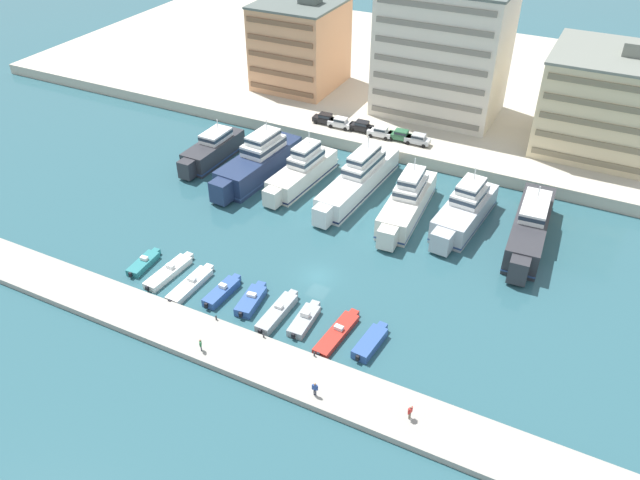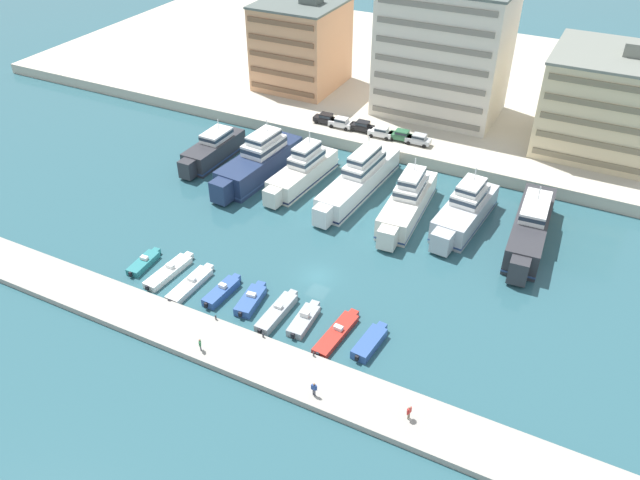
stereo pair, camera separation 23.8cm
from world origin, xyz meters
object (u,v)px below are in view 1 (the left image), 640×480
(motorboat_blue_center, at_px, (251,300))
(motorboat_grey_center_right, at_px, (277,312))
(car_white_center_left, at_px, (380,132))
(car_silver_center_right, at_px, (418,139))
(yacht_silver_center_right, at_px, (465,210))
(yacht_charcoal_far_left, at_px, (213,150))
(yacht_ivory_center, at_px, (407,202))
(car_black_mid_left, at_px, (361,126))
(yacht_white_center_left, at_px, (359,179))
(motorboat_blue_far_right, at_px, (370,342))
(motorboat_white_left, at_px, (169,272))
(pedestrian_near_edge, at_px, (410,411))
(car_green_center, at_px, (401,135))
(motorboat_teal_far_left, at_px, (144,263))
(yacht_charcoal_mid_right, at_px, (530,227))
(yacht_navy_left, at_px, (259,162))
(pedestrian_far_side, at_px, (201,344))
(car_white_left, at_px, (340,122))
(pedestrian_mid_deck, at_px, (315,388))
(motorboat_blue_center_left, at_px, (222,292))
(yacht_ivory_mid_left, at_px, (302,171))
(motorboat_white_mid_left, at_px, (191,284))
(motorboat_grey_mid_right, at_px, (305,320))
(car_black_far_left, at_px, (325,118))
(motorboat_red_right, at_px, (337,333))

(motorboat_blue_center, xyz_separation_m, motorboat_grey_center_right, (3.81, -0.47, -0.01))
(car_white_center_left, xyz_separation_m, car_silver_center_right, (6.53, 0.29, 0.00))
(yacht_silver_center_right, relative_size, motorboat_grey_center_right, 2.21)
(motorboat_blue_center, height_order, car_white_center_left, car_white_center_left)
(yacht_charcoal_far_left, distance_m, motorboat_grey_center_right, 39.40)
(yacht_ivory_center, height_order, car_black_mid_left, yacht_ivory_center)
(yacht_white_center_left, xyz_separation_m, motorboat_blue_far_right, (14.25, -29.00, -1.72))
(motorboat_white_left, distance_m, pedestrian_near_edge, 35.49)
(motorboat_blue_center, xyz_separation_m, car_green_center, (1.84, 44.03, 2.45))
(yacht_white_center_left, distance_m, motorboat_grey_center_right, 29.55)
(motorboat_white_left, bearing_deg, car_black_mid_left, 81.38)
(motorboat_teal_far_left, relative_size, motorboat_white_left, 0.72)
(yacht_white_center_left, relative_size, yacht_charcoal_mid_right, 1.09)
(yacht_ivory_center, relative_size, motorboat_blue_far_right, 3.02)
(car_green_center, bearing_deg, yacht_navy_left, -133.12)
(pedestrian_far_side, bearing_deg, yacht_white_center_left, 88.09)
(car_white_left, relative_size, pedestrian_near_edge, 2.42)
(yacht_white_center_left, height_order, yacht_charcoal_mid_right, yacht_white_center_left)
(pedestrian_mid_deck, bearing_deg, pedestrian_far_side, -179.82)
(car_black_mid_left, relative_size, car_green_center, 0.99)
(motorboat_white_left, xyz_separation_m, motorboat_blue_center_left, (8.14, -0.31, 0.10))
(car_silver_center_right, height_order, pedestrian_near_edge, car_silver_center_right)
(yacht_charcoal_far_left, relative_size, motorboat_blue_center, 2.44)
(yacht_ivory_mid_left, height_order, yacht_charcoal_mid_right, yacht_ivory_mid_left)
(yacht_ivory_mid_left, xyz_separation_m, pedestrian_mid_deck, (21.02, -36.85, -0.42))
(yacht_silver_center_right, bearing_deg, motorboat_white_mid_left, -132.19)
(motorboat_white_left, relative_size, motorboat_blue_far_right, 1.31)
(yacht_charcoal_mid_right, xyz_separation_m, car_silver_center_right, (-21.54, 16.46, 0.82))
(yacht_charcoal_far_left, xyz_separation_m, motorboat_white_mid_left, (15.95, -28.00, -1.52))
(motorboat_teal_far_left, distance_m, pedestrian_far_side, 18.42)
(motorboat_teal_far_left, distance_m, motorboat_grey_mid_right, 23.17)
(yacht_navy_left, xyz_separation_m, car_black_far_left, (2.54, 17.98, 0.46))
(yacht_silver_center_right, height_order, pedestrian_near_edge, yacht_silver_center_right)
(car_white_left, relative_size, pedestrian_mid_deck, 2.48)
(motorboat_blue_center_left, xyz_separation_m, car_green_center, (5.76, 44.31, 2.45))
(yacht_navy_left, xyz_separation_m, motorboat_blue_far_right, (30.03, -26.38, -1.99))
(yacht_charcoal_mid_right, height_order, motorboat_blue_far_right, yacht_charcoal_mid_right)
(yacht_charcoal_far_left, height_order, motorboat_grey_center_right, yacht_charcoal_far_left)
(yacht_ivory_mid_left, distance_m, motorboat_teal_far_left, 28.62)
(motorboat_red_right, distance_m, car_silver_center_right, 44.82)
(yacht_charcoal_mid_right, xyz_separation_m, motorboat_blue_center_left, (-30.33, -27.74, -1.63))
(yacht_ivory_center, distance_m, motorboat_red_right, 26.57)
(car_white_left, xyz_separation_m, car_white_center_left, (7.50, -0.28, 0.00))
(yacht_white_center_left, height_order, motorboat_blue_center, yacht_white_center_left)
(yacht_ivory_center, xyz_separation_m, pedestrian_near_edge, (12.87, -34.03, -0.48))
(yacht_silver_center_right, relative_size, yacht_charcoal_mid_right, 0.83)
(motorboat_blue_center, height_order, motorboat_red_right, motorboat_blue_center)
(car_green_center, height_order, pedestrian_near_edge, car_green_center)
(motorboat_blue_center_left, height_order, car_white_center_left, car_white_center_left)
(yacht_charcoal_mid_right, xyz_separation_m, motorboat_grey_mid_right, (-19.27, -27.58, -1.69))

